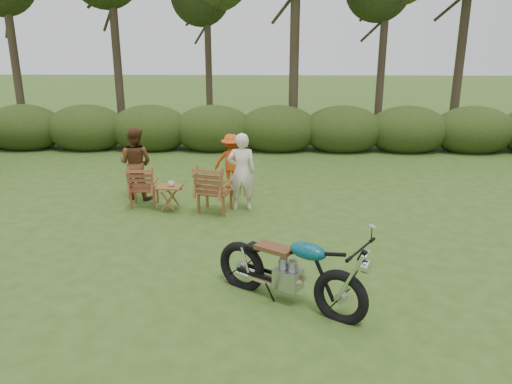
{
  "coord_description": "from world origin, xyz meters",
  "views": [
    {
      "loc": [
        -0.23,
        -6.37,
        3.42
      ],
      "look_at": [
        -0.46,
        1.66,
        0.9
      ],
      "focal_mm": 35.0,
      "sensor_mm": 36.0,
      "label": 1
    }
  ],
  "objects_px": {
    "motorcycle": "(288,302)",
    "cup": "(171,184)",
    "side_table": "(170,198)",
    "child": "(232,188)",
    "lawn_chair_left": "(145,206)",
    "adult_b": "(138,198)",
    "lawn_chair_right": "(215,211)",
    "adult_a": "(242,209)"
  },
  "relations": [
    {
      "from": "motorcycle",
      "to": "cup",
      "type": "relative_size",
      "value": 16.31
    },
    {
      "from": "side_table",
      "to": "child",
      "type": "bearing_deg",
      "value": 55.61
    },
    {
      "from": "lawn_chair_left",
      "to": "adult_b",
      "type": "xyz_separation_m",
      "value": [
        -0.29,
        0.54,
        0.0
      ]
    },
    {
      "from": "cup",
      "to": "adult_b",
      "type": "distance_m",
      "value": 1.39
    },
    {
      "from": "side_table",
      "to": "cup",
      "type": "relative_size",
      "value": 4.02
    },
    {
      "from": "lawn_chair_right",
      "to": "child",
      "type": "relative_size",
      "value": 0.76
    },
    {
      "from": "lawn_chair_left",
      "to": "cup",
      "type": "xyz_separation_m",
      "value": [
        0.64,
        -0.31,
        0.58
      ]
    },
    {
      "from": "adult_a",
      "to": "child",
      "type": "bearing_deg",
      "value": -80.01
    },
    {
      "from": "lawn_chair_right",
      "to": "adult_a",
      "type": "relative_size",
      "value": 0.61
    },
    {
      "from": "adult_a",
      "to": "adult_b",
      "type": "relative_size",
      "value": 1.02
    },
    {
      "from": "side_table",
      "to": "motorcycle",
      "type": "bearing_deg",
      "value": -57.54
    },
    {
      "from": "motorcycle",
      "to": "lawn_chair_right",
      "type": "xyz_separation_m",
      "value": [
        -1.36,
        3.57,
        0.0
      ]
    },
    {
      "from": "lawn_chair_right",
      "to": "side_table",
      "type": "bearing_deg",
      "value": 14.2
    },
    {
      "from": "motorcycle",
      "to": "child",
      "type": "bearing_deg",
      "value": 135.47
    },
    {
      "from": "adult_a",
      "to": "motorcycle",
      "type": "bearing_deg",
      "value": 100.34
    },
    {
      "from": "side_table",
      "to": "cup",
      "type": "bearing_deg",
      "value": -14.43
    },
    {
      "from": "lawn_chair_left",
      "to": "cup",
      "type": "relative_size",
      "value": 6.68
    },
    {
      "from": "motorcycle",
      "to": "adult_b",
      "type": "xyz_separation_m",
      "value": [
        -3.17,
        4.42,
        0.0
      ]
    },
    {
      "from": "motorcycle",
      "to": "adult_b",
      "type": "bearing_deg",
      "value": 158.64
    },
    {
      "from": "cup",
      "to": "adult_a",
      "type": "relative_size",
      "value": 0.08
    },
    {
      "from": "lawn_chair_left",
      "to": "child",
      "type": "relative_size",
      "value": 0.69
    },
    {
      "from": "cup",
      "to": "adult_b",
      "type": "xyz_separation_m",
      "value": [
        -0.93,
        0.85,
        -0.58
      ]
    },
    {
      "from": "motorcycle",
      "to": "child",
      "type": "distance_m",
      "value": 5.36
    },
    {
      "from": "adult_a",
      "to": "lawn_chair_left",
      "type": "bearing_deg",
      "value": -6.9
    },
    {
      "from": "adult_b",
      "to": "lawn_chair_left",
      "type": "bearing_deg",
      "value": 132.85
    },
    {
      "from": "lawn_chair_right",
      "to": "lawn_chair_left",
      "type": "xyz_separation_m",
      "value": [
        -1.52,
        0.32,
        0.0
      ]
    },
    {
      "from": "cup",
      "to": "adult_b",
      "type": "relative_size",
      "value": 0.08
    },
    {
      "from": "lawn_chair_right",
      "to": "adult_a",
      "type": "xyz_separation_m",
      "value": [
        0.53,
        0.15,
        0.0
      ]
    },
    {
      "from": "lawn_chair_left",
      "to": "cup",
      "type": "bearing_deg",
      "value": 151.64
    },
    {
      "from": "cup",
      "to": "motorcycle",
      "type": "bearing_deg",
      "value": -57.98
    },
    {
      "from": "side_table",
      "to": "adult_b",
      "type": "height_order",
      "value": "adult_b"
    },
    {
      "from": "child",
      "to": "lawn_chair_left",
      "type": "bearing_deg",
      "value": 50.28
    },
    {
      "from": "cup",
      "to": "adult_a",
      "type": "height_order",
      "value": "adult_a"
    },
    {
      "from": "cup",
      "to": "adult_a",
      "type": "bearing_deg",
      "value": 5.76
    },
    {
      "from": "lawn_chair_left",
      "to": "cup",
      "type": "height_order",
      "value": "cup"
    },
    {
      "from": "lawn_chair_left",
      "to": "child",
      "type": "xyz_separation_m",
      "value": [
        1.72,
        1.35,
        0.0
      ]
    },
    {
      "from": "motorcycle",
      "to": "side_table",
      "type": "xyz_separation_m",
      "value": [
        -2.28,
        3.59,
        0.26
      ]
    },
    {
      "from": "side_table",
      "to": "child",
      "type": "relative_size",
      "value": 0.41
    },
    {
      "from": "lawn_chair_left",
      "to": "side_table",
      "type": "relative_size",
      "value": 1.66
    },
    {
      "from": "lawn_chair_right",
      "to": "child",
      "type": "height_order",
      "value": "child"
    },
    {
      "from": "side_table",
      "to": "cup",
      "type": "height_order",
      "value": "cup"
    },
    {
      "from": "motorcycle",
      "to": "lawn_chair_left",
      "type": "height_order",
      "value": "motorcycle"
    }
  ]
}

